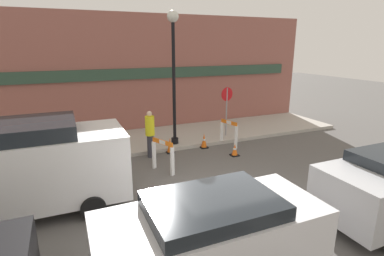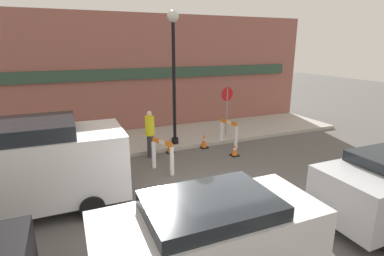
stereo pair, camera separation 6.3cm
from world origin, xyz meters
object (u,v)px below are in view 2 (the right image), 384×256
Objects in this scene: parked_car_1 at (210,235)px; work_van at (16,165)px; person_worker at (150,133)px; streetlamp_post at (174,61)px; stop_sign at (227,104)px.

work_van reaches higher than parked_car_1.
person_worker reaches higher than parked_car_1.
person_worker is 4.74m from work_van.
parked_car_1 is at bearing -105.00° from streetlamp_post.
stop_sign is at bearing 58.80° from parked_car_1.
person_worker is (-3.74, -0.90, -0.65)m from stop_sign.
parked_car_1 is at bearing -73.91° from person_worker.
streetlamp_post is at bearing 31.77° from work_van.
stop_sign is at bearing 23.75° from work_van.
person_worker is (-1.23, -0.73, -2.52)m from streetlamp_post.
streetlamp_post is 7.80m from parked_car_1.
work_van reaches higher than person_worker.
parked_car_1 is 5.12m from work_van.
stop_sign is 0.55× the size of parked_car_1.
work_van is at bearing 15.02° from stop_sign.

